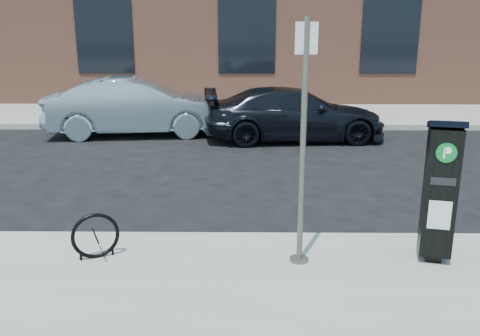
{
  "coord_description": "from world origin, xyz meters",
  "views": [
    {
      "loc": [
        -0.03,
        -6.35,
        2.83
      ],
      "look_at": [
        -0.1,
        0.5,
        0.93
      ],
      "focal_mm": 38.0,
      "sensor_mm": 36.0,
      "label": 1
    }
  ],
  "objects_px": {
    "sign_pole": "(303,147)",
    "car_dark": "(294,114)",
    "parking_kiosk": "(440,190)",
    "bike_rack": "(96,236)",
    "car_silver": "(136,107)"
  },
  "relations": [
    {
      "from": "sign_pole",
      "to": "car_dark",
      "type": "relative_size",
      "value": 0.6
    },
    {
      "from": "sign_pole",
      "to": "car_silver",
      "type": "height_order",
      "value": "sign_pole"
    },
    {
      "from": "car_silver",
      "to": "car_dark",
      "type": "relative_size",
      "value": 1.01
    },
    {
      "from": "sign_pole",
      "to": "car_silver",
      "type": "distance_m",
      "value": 8.84
    },
    {
      "from": "bike_rack",
      "to": "car_dark",
      "type": "xyz_separation_m",
      "value": [
        3.05,
        7.41,
        0.24
      ]
    },
    {
      "from": "sign_pole",
      "to": "bike_rack",
      "type": "height_order",
      "value": "sign_pole"
    },
    {
      "from": "bike_rack",
      "to": "car_silver",
      "type": "xyz_separation_m",
      "value": [
        -1.16,
        7.98,
        0.34
      ]
    },
    {
      "from": "parking_kiosk",
      "to": "car_dark",
      "type": "distance_m",
      "value": 7.49
    },
    {
      "from": "parking_kiosk",
      "to": "car_silver",
      "type": "height_order",
      "value": "parking_kiosk"
    },
    {
      "from": "parking_kiosk",
      "to": "car_dark",
      "type": "bearing_deg",
      "value": 111.06
    },
    {
      "from": "sign_pole",
      "to": "bike_rack",
      "type": "xyz_separation_m",
      "value": [
        -2.43,
        0.06,
        -1.11
      ]
    },
    {
      "from": "parking_kiosk",
      "to": "car_silver",
      "type": "xyz_separation_m",
      "value": [
        -5.2,
        7.99,
        -0.25
      ]
    },
    {
      "from": "sign_pole",
      "to": "bike_rack",
      "type": "distance_m",
      "value": 2.68
    },
    {
      "from": "parking_kiosk",
      "to": "bike_rack",
      "type": "relative_size",
      "value": 3.0
    },
    {
      "from": "parking_kiosk",
      "to": "car_dark",
      "type": "relative_size",
      "value": 0.37
    }
  ]
}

